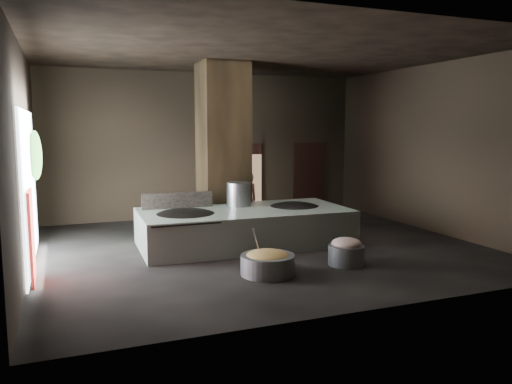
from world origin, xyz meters
name	(u,v)px	position (x,y,z in m)	size (l,w,h in m)	color
floor	(260,248)	(0.00, 0.00, -0.05)	(10.00, 9.00, 0.10)	black
ceiling	(260,50)	(0.00, 0.00, 4.55)	(10.00, 9.00, 0.10)	black
back_wall	(207,145)	(0.00, 4.55, 2.25)	(10.00, 0.10, 4.50)	black
front_wall	(374,166)	(0.00, -4.55, 2.25)	(10.00, 0.10, 4.50)	black
left_wall	(21,156)	(-5.05, 0.00, 2.25)	(0.10, 9.00, 4.50)	black
right_wall	(434,148)	(5.05, 0.00, 2.25)	(0.10, 9.00, 4.50)	black
pillar	(223,149)	(-0.30, 1.90, 2.25)	(1.20, 1.20, 4.50)	black
hearth_platform	(244,227)	(-0.28, 0.31, 0.43)	(4.95, 2.37, 0.86)	beige
platform_cap	(244,211)	(-0.28, 0.31, 0.82)	(4.84, 2.32, 0.03)	black
wok_left	(186,218)	(-1.73, 0.26, 0.75)	(1.56, 1.56, 0.43)	black
wok_left_rim	(186,215)	(-1.73, 0.26, 0.82)	(1.59, 1.59, 0.05)	black
wok_right	(294,210)	(1.07, 0.36, 0.75)	(1.45, 1.45, 0.41)	black
wok_right_rim	(294,207)	(1.07, 0.36, 0.82)	(1.49, 1.49, 0.05)	black
stock_pot	(239,195)	(-0.23, 0.86, 1.13)	(0.60, 0.60, 0.65)	#A3A3AA
splash_guard	(178,201)	(-1.73, 1.06, 1.03)	(1.72, 0.06, 0.43)	black
cook	(248,200)	(0.54, 2.27, 0.78)	(0.57, 0.37, 1.55)	brown
veg_basin	(268,265)	(-0.71, -2.18, 0.19)	(1.05, 1.05, 0.39)	slate
veg_fill	(268,257)	(-0.71, -2.18, 0.35)	(0.86, 0.86, 0.26)	#A2AB53
ladle	(258,245)	(-0.86, -2.03, 0.55)	(0.03, 0.03, 0.83)	#A3A3AA
meat_basin	(346,255)	(1.06, -2.13, 0.20)	(0.74, 0.74, 0.41)	slate
meat_fill	(346,243)	(1.06, -2.13, 0.45)	(0.61, 0.61, 0.23)	tan
doorway_near	(244,180)	(1.20, 4.45, 1.10)	(1.18, 0.08, 2.38)	black
doorway_near_glow	(251,182)	(1.43, 4.41, 1.05)	(0.75, 0.04, 1.77)	#8C6647
doorway_far	(309,177)	(3.60, 4.45, 1.10)	(1.18, 0.08, 2.38)	black
doorway_far_glow	(304,179)	(3.45, 4.59, 1.05)	(0.79, 0.04, 1.87)	#8C6647
left_opening	(29,188)	(-4.95, 0.20, 1.60)	(0.04, 4.20, 3.10)	white
pavilion_sliver	(32,237)	(-4.88, -1.10, 0.85)	(0.05, 0.90, 1.70)	maroon
tree_silhouette	(35,155)	(-4.85, 1.30, 2.20)	(0.28, 1.10, 1.10)	#194714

